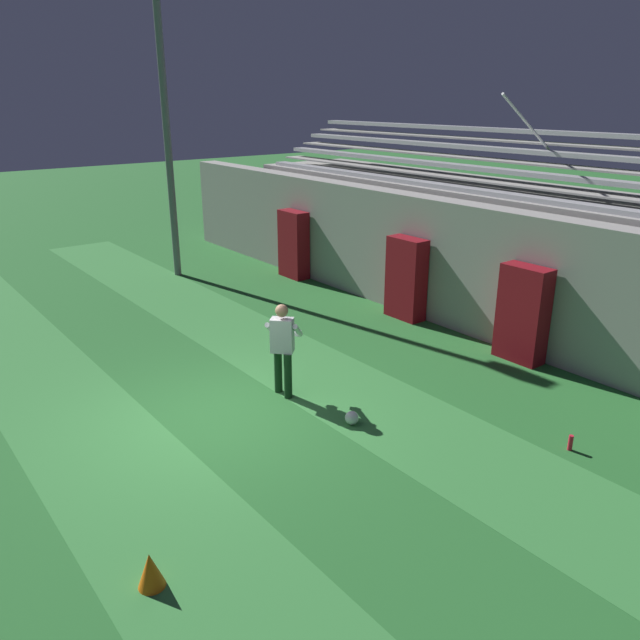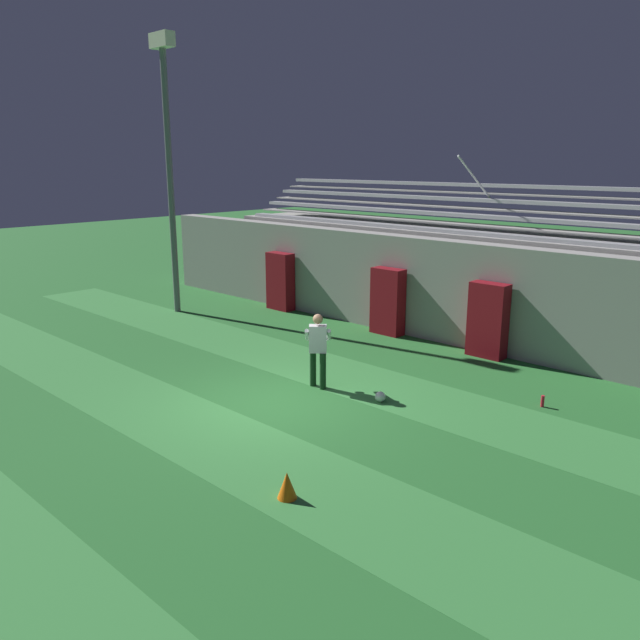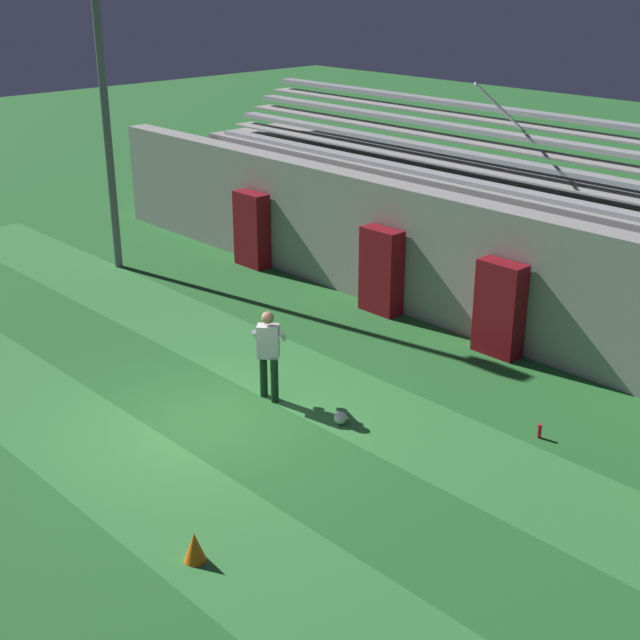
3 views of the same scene
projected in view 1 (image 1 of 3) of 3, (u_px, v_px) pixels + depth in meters
The scene contains 13 objects.
ground_plane at pixel (215, 418), 10.18m from camera, with size 80.00×80.00×0.00m, color #286B2D.
turf_stripe_mid at pixel (105, 455), 9.12m from camera, with size 28.00×2.09×0.01m, color #38843D.
turf_stripe_far at pixel (327, 380), 11.54m from camera, with size 28.00×2.09×0.01m, color #38843D.
back_wall at pixel (478, 270), 13.47m from camera, with size 24.00×0.60×2.80m, color #999691.
padding_pillar_gate_left at pixel (406, 279), 14.48m from camera, with size 0.96×0.44×1.91m, color maroon.
padding_pillar_gate_right at pixel (523, 314), 12.13m from camera, with size 0.96×0.44×1.91m, color maroon.
padding_pillar_far_left at pixel (294, 244), 17.81m from camera, with size 0.96×0.44×1.91m, color maroon.
bleacher_stand at pixel (533, 253), 14.59m from camera, with size 18.00×3.35×5.03m.
floodlight_pole at pixel (163, 78), 16.54m from camera, with size 0.90×0.36×8.61m.
goalkeeper at pixel (283, 344), 10.67m from camera, with size 0.74×0.74×1.67m.
soccer_ball at pixel (352, 418), 9.95m from camera, with size 0.22×0.22×0.22m, color white.
traffic_cone at pixel (151, 570), 6.62m from camera, with size 0.30×0.30×0.42m, color orange.
water_bottle at pixel (570, 443), 9.22m from camera, with size 0.07×0.07×0.24m, color red.
Camera 1 is at (8.18, -4.21, 4.96)m, focal length 35.00 mm.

